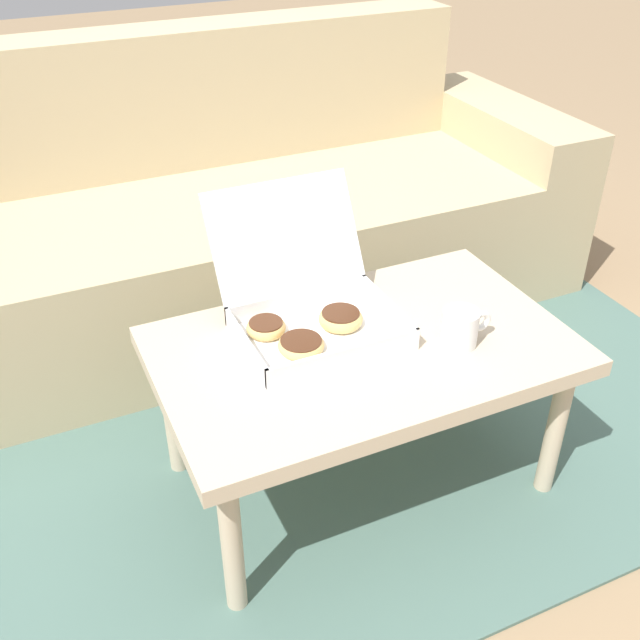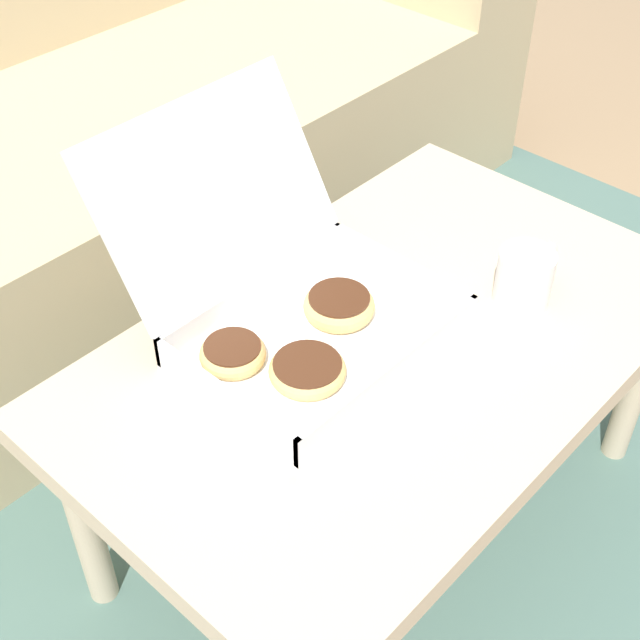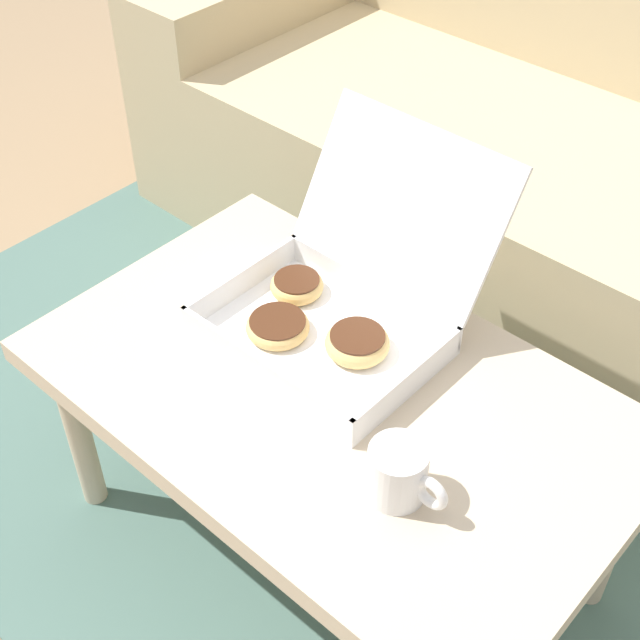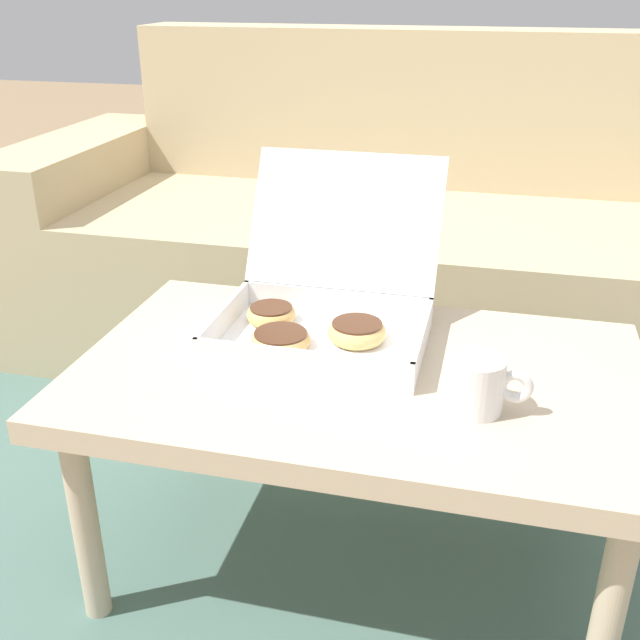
% 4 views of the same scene
% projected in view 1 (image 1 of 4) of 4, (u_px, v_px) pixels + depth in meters
% --- Properties ---
extents(ground_plane, '(12.00, 12.00, 0.00)m').
position_uv_depth(ground_plane, '(336.00, 446.00, 2.00)').
color(ground_plane, '#937756').
extents(area_rug, '(2.39, 1.88, 0.01)m').
position_uv_depth(area_rug, '(292.00, 382.00, 2.23)').
color(area_rug, '#4C6B60').
rests_on(area_rug, ground_plane).
extents(couch, '(2.27, 0.82, 0.87)m').
position_uv_depth(couch, '(231.00, 224.00, 2.45)').
color(couch, tan).
rests_on(couch, ground_plane).
extents(coffee_table, '(0.93, 0.57, 0.42)m').
position_uv_depth(coffee_table, '(363.00, 360.00, 1.70)').
color(coffee_table, '#C6B293').
rests_on(coffee_table, ground_plane).
extents(pastry_box, '(0.36, 0.39, 0.28)m').
position_uv_depth(pastry_box, '(307.00, 307.00, 1.70)').
color(pastry_box, white).
rests_on(pastry_box, coffee_table).
extents(coffee_mug, '(0.12, 0.08, 0.08)m').
position_uv_depth(coffee_mug, '(461.00, 328.00, 1.65)').
color(coffee_mug, white).
rests_on(coffee_mug, coffee_table).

